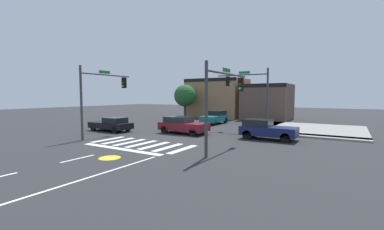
# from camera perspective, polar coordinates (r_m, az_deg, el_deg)

# --- Properties ---
(ground_plane) EXTENTS (120.00, 120.00, 0.00)m
(ground_plane) POSITION_cam_1_polar(r_m,az_deg,el_deg) (22.10, -3.10, -4.57)
(ground_plane) COLOR #2B2B2D
(crosswalk_near) EXTENTS (7.46, 3.03, 0.01)m
(crosswalk_near) POSITION_cam_1_polar(r_m,az_deg,el_deg) (18.64, -11.09, -6.30)
(crosswalk_near) COLOR silver
(crosswalk_near) RESTS_ON ground_plane
(lane_markings) EXTENTS (6.80, 18.75, 0.01)m
(lane_markings) POSITION_cam_1_polar(r_m,az_deg,el_deg) (13.50, -28.03, -10.84)
(lane_markings) COLOR white
(lane_markings) RESTS_ON ground_plane
(bike_detector_marking) EXTENTS (1.18, 1.18, 0.01)m
(bike_detector_marking) POSITION_cam_1_polar(r_m,az_deg,el_deg) (15.00, -17.80, -9.04)
(bike_detector_marking) COLOR yellow
(bike_detector_marking) RESTS_ON ground_plane
(curb_corner_northeast) EXTENTS (10.00, 10.60, 0.15)m
(curb_corner_northeast) POSITION_cam_1_polar(r_m,az_deg,el_deg) (27.81, 23.30, -2.92)
(curb_corner_northeast) COLOR gray
(curb_corner_northeast) RESTS_ON ground_plane
(storefront_row) EXTENTS (15.39, 6.72, 6.01)m
(storefront_row) POSITION_cam_1_polar(r_m,az_deg,el_deg) (40.18, 9.47, 3.46)
(storefront_row) COLOR #93704C
(storefront_row) RESTS_ON ground_plane
(traffic_signal_northeast) EXTENTS (5.12, 0.32, 5.96)m
(traffic_signal_northeast) POSITION_cam_1_polar(r_m,az_deg,el_deg) (25.32, 12.58, 5.71)
(traffic_signal_northeast) COLOR #383A3D
(traffic_signal_northeast) RESTS_ON ground_plane
(traffic_signal_southwest) EXTENTS (0.32, 5.06, 5.71)m
(traffic_signal_southwest) POSITION_cam_1_polar(r_m,az_deg,el_deg) (22.43, -19.40, 5.27)
(traffic_signal_southwest) COLOR #383A3D
(traffic_signal_southwest) RESTS_ON ground_plane
(traffic_signal_southeast) EXTENTS (0.32, 5.95, 5.30)m
(traffic_signal_southeast) POSITION_cam_1_polar(r_m,az_deg,el_deg) (16.07, 7.21, 5.18)
(traffic_signal_southeast) COLOR #383A3D
(traffic_signal_southeast) RESTS_ON ground_plane
(car_maroon) EXTENTS (4.43, 1.93, 1.52)m
(car_maroon) POSITION_cam_1_polar(r_m,az_deg,el_deg) (23.14, -2.14, -2.19)
(car_maroon) COLOR maroon
(car_maroon) RESTS_ON ground_plane
(car_black) EXTENTS (4.47, 1.79, 1.34)m
(car_black) POSITION_cam_1_polar(r_m,az_deg,el_deg) (25.83, -17.43, -1.96)
(car_black) COLOR black
(car_black) RESTS_ON ground_plane
(car_teal) EXTENTS (1.82, 4.28, 1.57)m
(car_teal) POSITION_cam_1_polar(r_m,az_deg,el_deg) (31.19, 5.17, -0.51)
(car_teal) COLOR #196B70
(car_teal) RESTS_ON ground_plane
(car_navy) EXTENTS (4.20, 1.90, 1.54)m
(car_navy) POSITION_cam_1_polar(r_m,az_deg,el_deg) (20.88, 16.12, -3.06)
(car_navy) COLOR #141E4C
(car_navy) RESTS_ON ground_plane
(roadside_tree) EXTENTS (3.25, 3.25, 5.03)m
(roadside_tree) POSITION_cam_1_polar(r_m,az_deg,el_deg) (38.19, -1.57, 4.28)
(roadside_tree) COLOR #4C3823
(roadside_tree) RESTS_ON ground_plane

